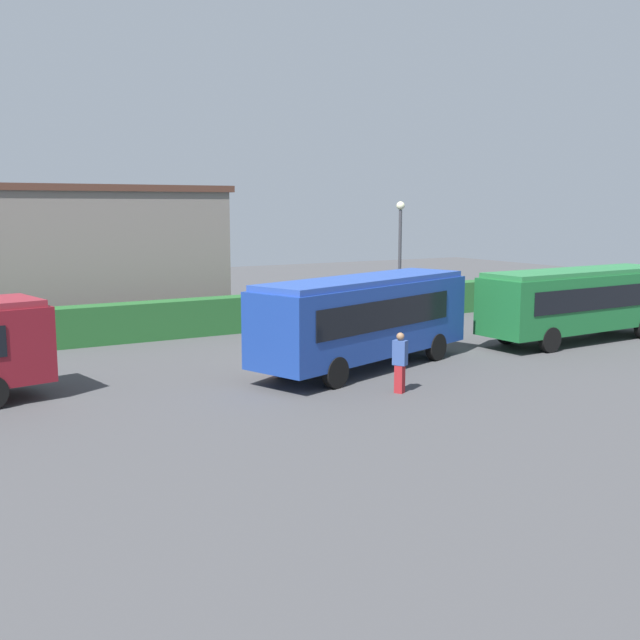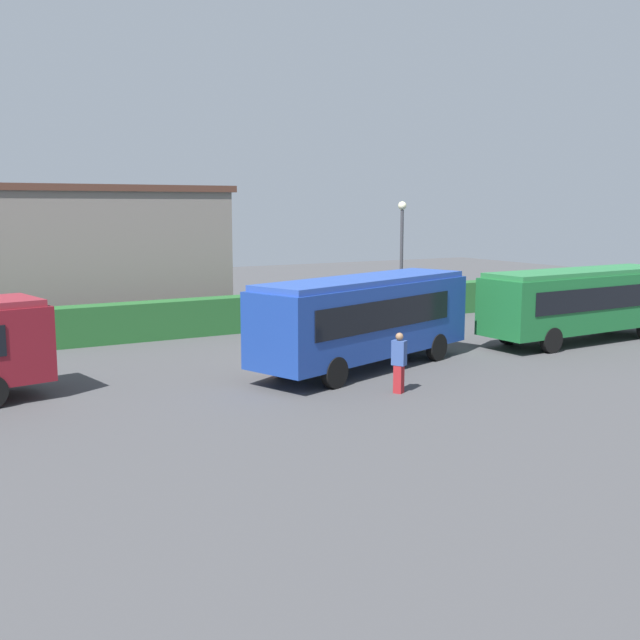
# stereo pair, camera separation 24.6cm
# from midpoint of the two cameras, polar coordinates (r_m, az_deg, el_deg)

# --- Properties ---
(ground_plane) EXTENTS (83.96, 83.96, 0.00)m
(ground_plane) POSITION_cam_midpoint_polar(r_m,az_deg,el_deg) (27.79, 0.58, -3.17)
(ground_plane) COLOR #424244
(bus_blue) EXTENTS (9.58, 5.28, 3.20)m
(bus_blue) POSITION_cam_midpoint_polar(r_m,az_deg,el_deg) (26.44, 3.59, 0.27)
(bus_blue) COLOR navy
(bus_blue) RESTS_ON ground_plane
(bus_green) EXTENTS (9.71, 2.80, 3.02)m
(bus_green) POSITION_cam_midpoint_polar(r_m,az_deg,el_deg) (33.58, 19.07, 1.42)
(bus_green) COLOR #19602D
(bus_green) RESTS_ON ground_plane
(person_center) EXTENTS (0.45, 0.53, 1.66)m
(person_center) POSITION_cam_midpoint_polar(r_m,az_deg,el_deg) (25.78, -3.05, -2.14)
(person_center) COLOR maroon
(person_center) RESTS_ON ground_plane
(person_right) EXTENTS (0.43, 0.49, 1.86)m
(person_right) POSITION_cam_midpoint_polar(r_m,az_deg,el_deg) (23.20, 6.22, -3.07)
(person_right) COLOR maroon
(person_right) RESTS_ON ground_plane
(person_far) EXTENTS (0.43, 0.47, 1.78)m
(person_far) POSITION_cam_midpoint_polar(r_m,az_deg,el_deg) (30.52, 0.75, -0.31)
(person_far) COLOR #334C8C
(person_far) RESTS_ON ground_plane
(hedge_row) EXTENTS (53.98, 1.13, 1.61)m
(hedge_row) POSITION_cam_midpoint_polar(r_m,az_deg,el_deg) (34.54, -6.00, 0.44)
(hedge_row) COLOR #225827
(hedge_row) RESTS_ON ground_plane
(depot_building) EXTENTS (11.82, 5.91, 6.55)m
(depot_building) POSITION_cam_midpoint_polar(r_m,az_deg,el_deg) (37.31, -16.17, 4.59)
(depot_building) COLOR slate
(depot_building) RESTS_ON ground_plane
(lamppost) EXTENTS (0.36, 0.36, 5.82)m
(lamppost) POSITION_cam_midpoint_polar(r_m,az_deg,el_deg) (33.30, 6.32, 4.99)
(lamppost) COLOR #38383D
(lamppost) RESTS_ON ground_plane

